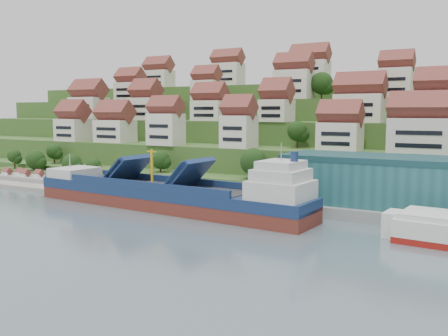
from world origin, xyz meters
The scene contains 10 objects.
ground centered at (0.00, 0.00, 0.00)m, with size 300.00×300.00×0.00m, color slate.
quay centered at (20.00, 15.00, 1.10)m, with size 180.00×14.00×2.20m, color gray.
pebble_beach centered at (-58.00, 12.00, 0.50)m, with size 45.00×20.00×1.00m, color gray.
hillside centered at (0.00, 103.55, 10.66)m, with size 260.00×128.00×31.00m.
hillside_village centered at (1.55, 58.78, 23.72)m, with size 157.46×64.98×28.96m.
hillside_trees centered at (-8.07, 43.41, 16.18)m, with size 143.66×62.24×31.23m.
warehouse centered at (52.00, 17.00, 7.20)m, with size 60.00×15.00×10.00m, color #245E62.
flagpole centered at (18.11, 10.00, 6.88)m, with size 1.28×0.16×8.00m.
beach_huts centered at (-60.00, 10.75, 2.10)m, with size 14.40×3.70×2.20m.
cargo_ship centered at (0.94, 0.36, 2.97)m, with size 69.52×15.53×15.17m.
Camera 1 is at (63.29, -86.27, 21.25)m, focal length 40.00 mm.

